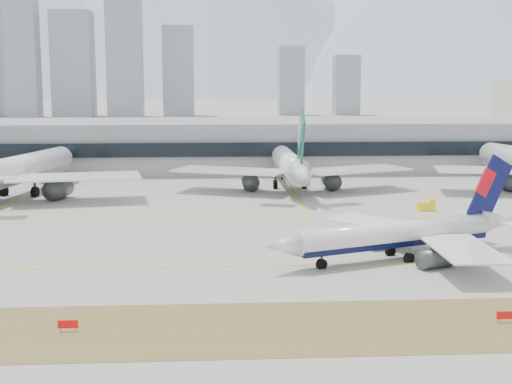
{
  "coord_description": "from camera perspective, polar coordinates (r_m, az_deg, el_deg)",
  "views": [
    {
      "loc": [
        0.81,
        -107.59,
        27.09
      ],
      "look_at": [
        8.59,
        18.0,
        7.5
      ],
      "focal_mm": 50.0,
      "sensor_mm": 36.0,
      "label": 1
    }
  ],
  "objects": [
    {
      "name": "ground",
      "position": [
        110.95,
        -3.87,
        -5.3
      ],
      "size": [
        3000.0,
        3000.0,
        0.0
      ],
      "primitive_type": "plane",
      "color": "#9C9992",
      "rests_on": "ground"
    },
    {
      "name": "taxiing_airliner",
      "position": [
        112.07,
        11.77,
        -3.35
      ],
      "size": [
        44.73,
        37.83,
        15.67
      ],
      "rotation": [
        0.0,
        0.0,
        3.51
      ],
      "color": "white",
      "rests_on": "ground"
    },
    {
      "name": "widebody_eva",
      "position": [
        176.91,
        -18.64,
        1.58
      ],
      "size": [
        63.28,
        62.95,
        23.1
      ],
      "rotation": [
        0.0,
        0.0,
        1.35
      ],
      "color": "white",
      "rests_on": "ground"
    },
    {
      "name": "widebody_cathay",
      "position": [
        180.24,
        2.77,
        2.04
      ],
      "size": [
        60.68,
        59.09,
        21.62
      ],
      "rotation": [
        0.0,
        0.0,
        1.57
      ],
      "color": "white",
      "rests_on": "ground"
    },
    {
      "name": "terminal",
      "position": [
        223.29,
        -3.75,
        3.8
      ],
      "size": [
        280.0,
        43.1,
        15.0
      ],
      "color": "gray",
      "rests_on": "ground"
    },
    {
      "name": "hold_sign_left",
      "position": [
        81.57,
        -14.82,
        -10.2
      ],
      "size": [
        2.2,
        0.15,
        1.35
      ],
      "color": "red",
      "rests_on": "ground"
    },
    {
      "name": "hold_sign_right",
      "position": [
        86.58,
        19.38,
        -9.29
      ],
      "size": [
        2.2,
        0.15,
        1.35
      ],
      "color": "red",
      "rests_on": "ground"
    },
    {
      "name": "gse_c",
      "position": [
        154.78,
        13.51,
        -1.08
      ],
      "size": [
        3.55,
        2.0,
        2.6
      ],
      "color": "yellow",
      "rests_on": "ground"
    },
    {
      "name": "city_skyline",
      "position": [
        571.68,
        -14.66,
        10.85
      ],
      "size": [
        342.0,
        49.8,
        140.0
      ],
      "color": "gray",
      "rests_on": "ground"
    },
    {
      "name": "mountain_ridge",
      "position": [
        1519.97,
        -2.39,
        14.69
      ],
      "size": [
        2830.0,
        1120.0,
        470.0
      ],
      "color": "#9EA8B7",
      "rests_on": "ground"
    }
  ]
}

